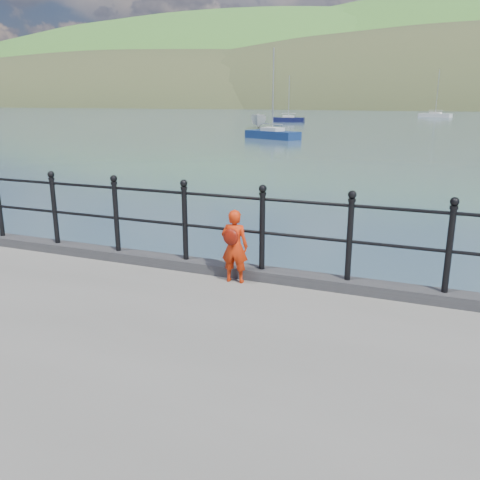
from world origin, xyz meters
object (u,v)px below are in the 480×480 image
at_px(railing, 222,218).
at_px(launch_white, 259,121).
at_px(sailboat_port, 272,135).
at_px(child, 234,246).
at_px(sailboat_deep, 435,115).
at_px(sailboat_left, 288,120).

relative_size(railing, launch_white, 4.00).
distance_m(railing, sailboat_port, 38.93).
distance_m(railing, child, 0.49).
relative_size(launch_white, sailboat_port, 0.58).
xyz_separation_m(sailboat_deep, sailboat_port, (-11.89, -62.29, -0.00)).
bearing_deg(launch_white, sailboat_left, 80.33).
height_order(launch_white, sailboat_deep, sailboat_deep).
xyz_separation_m(launch_white, sailboat_port, (6.78, -15.30, -0.54)).
bearing_deg(sailboat_left, sailboat_deep, 50.16).
bearing_deg(child, sailboat_deep, -95.92).
distance_m(launch_white, sailboat_port, 16.75).
distance_m(child, launch_white, 55.91).
distance_m(child, sailboat_deep, 99.71).
height_order(railing, sailboat_deep, sailboat_deep).
xyz_separation_m(railing, child, (0.29, -0.26, -0.30)).
height_order(child, sailboat_port, sailboat_port).
distance_m(launch_white, sailboat_left, 16.96).
xyz_separation_m(sailboat_left, sailboat_port, (8.13, -32.21, -0.00)).
bearing_deg(sailboat_port, launch_white, 139.18).
height_order(child, sailboat_left, sailboat_left).
relative_size(child, launch_white, 0.23).
relative_size(sailboat_deep, sailboat_port, 1.13).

